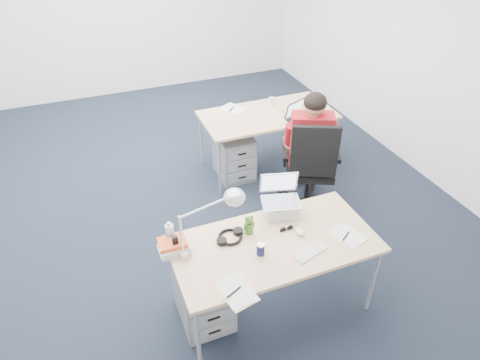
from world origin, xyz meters
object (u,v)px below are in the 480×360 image
at_px(drawer_pedestal_far, 234,156).
at_px(cordless_phone, 176,245).
at_px(silver_laptop, 281,198).
at_px(desk_lamp, 202,225).
at_px(seated_person, 308,147).
at_px(book_stack, 173,246).
at_px(desk_near, 274,247).
at_px(far_cup, 271,101).
at_px(desk_far, 268,117).
at_px(wireless_keyboard, 309,252).
at_px(drawer_pedestal_near, 203,294).
at_px(headphones, 230,236).
at_px(can_koozie, 261,249).
at_px(water_bottle, 170,233).
at_px(bear_figurine, 249,224).
at_px(office_chair, 308,184).
at_px(sunglasses, 286,229).
at_px(dark_laptop, 302,111).
at_px(computer_mouse, 300,232).

distance_m(drawer_pedestal_far, cordless_phone, 2.23).
bearing_deg(silver_laptop, desk_lamp, -150.84).
relative_size(seated_person, book_stack, 6.08).
relative_size(desk_near, far_cup, 16.78).
bearing_deg(desk_far, wireless_keyboard, -107.07).
xyz_separation_m(drawer_pedestal_near, wireless_keyboard, (0.77, -0.29, 0.46)).
bearing_deg(book_stack, headphones, -3.08).
distance_m(seated_person, can_koozie, 1.75).
distance_m(desk_near, far_cup, 2.49).
height_order(silver_laptop, water_bottle, silver_laptop).
bearing_deg(bear_figurine, wireless_keyboard, -60.13).
bearing_deg(office_chair, sunglasses, -103.81).
height_order(wireless_keyboard, dark_laptop, dark_laptop).
relative_size(seated_person, can_koozie, 13.71).
distance_m(drawer_pedestal_near, wireless_keyboard, 0.94).
bearing_deg(drawer_pedestal_near, desk_far, 53.32).
bearing_deg(computer_mouse, office_chair, 61.11).
distance_m(desk_far, book_stack, 2.48).
relative_size(drawer_pedestal_far, dark_laptop, 1.82).
bearing_deg(sunglasses, far_cup, 67.28).
distance_m(desk_lamp, dark_laptop, 2.39).
height_order(drawer_pedestal_near, dark_laptop, dark_laptop).
bearing_deg(can_koozie, desk_lamp, 154.13).
xyz_separation_m(dark_laptop, far_cup, (-0.15, 0.50, -0.06)).
relative_size(headphones, far_cup, 2.63).
xyz_separation_m(can_koozie, book_stack, (-0.60, 0.27, 0.00)).
height_order(bear_figurine, desk_lamp, desk_lamp).
distance_m(headphones, dark_laptop, 2.18).
bearing_deg(drawer_pedestal_near, headphones, 17.11).
bearing_deg(bear_figurine, desk_near, -64.15).
relative_size(wireless_keyboard, dark_laptop, 0.90).
height_order(desk_far, dark_laptop, dark_laptop).
distance_m(book_stack, cordless_phone, 0.04).
height_order(headphones, far_cup, far_cup).
height_order(desk_far, can_koozie, can_koozie).
height_order(water_bottle, book_stack, water_bottle).
distance_m(drawer_pedestal_near, dark_laptop, 2.49).
relative_size(water_bottle, cordless_phone, 1.30).
xyz_separation_m(seated_person, drawer_pedestal_near, (-1.57, -1.16, -0.41)).
height_order(office_chair, bear_figurine, office_chair).
relative_size(headphones, desk_lamp, 0.47).
bearing_deg(water_bottle, seated_person, 28.72).
bearing_deg(water_bottle, drawer_pedestal_far, 55.40).
distance_m(drawer_pedestal_far, wireless_keyboard, 2.25).
bearing_deg(book_stack, bear_figurine, -1.73).
relative_size(computer_mouse, dark_laptop, 0.34).
bearing_deg(drawer_pedestal_far, bear_figurine, -107.35).
bearing_deg(desk_far, silver_laptop, -111.59).
bearing_deg(cordless_phone, far_cup, 49.90).
bearing_deg(sunglasses, headphones, 169.15).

